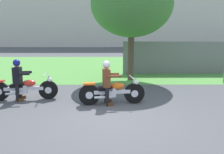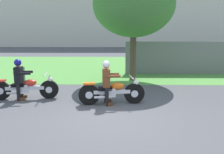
{
  "view_description": "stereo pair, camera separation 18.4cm",
  "coord_description": "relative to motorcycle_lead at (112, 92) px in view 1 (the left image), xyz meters",
  "views": [
    {
      "loc": [
        -0.01,
        -6.0,
        2.26
      ],
      "look_at": [
        0.03,
        1.36,
        0.85
      ],
      "focal_mm": 36.97,
      "sensor_mm": 36.0,
      "label": 1
    },
    {
      "loc": [
        0.17,
        -6.0,
        2.26
      ],
      "look_at": [
        0.03,
        1.36,
        0.85
      ],
      "focal_mm": 36.97,
      "sensor_mm": 36.0,
      "label": 2
    }
  ],
  "objects": [
    {
      "name": "fence_segment",
      "position": [
        4.14,
        5.63,
        0.5
      ],
      "size": [
        7.0,
        0.06,
        1.8
      ],
      "primitive_type": "cube",
      "color": "slate",
      "rests_on": "ground"
    },
    {
      "name": "rider_lead",
      "position": [
        -0.17,
        -0.02,
        0.42
      ],
      "size": [
        0.59,
        0.51,
        1.41
      ],
      "rotation": [
        0.0,
        0.0,
        0.13
      ],
      "color": "black",
      "rests_on": "ground"
    },
    {
      "name": "motorcycle_follow",
      "position": [
        -3.0,
        0.5,
        -0.01
      ],
      "size": [
        2.25,
        0.67,
        0.88
      ],
      "rotation": [
        0.0,
        0.0,
        0.13
      ],
      "color": "black",
      "rests_on": "ground"
    },
    {
      "name": "grass_verge",
      "position": [
        -0.04,
        8.8,
        -0.4
      ],
      "size": [
        60.0,
        12.0,
        0.01
      ],
      "primitive_type": "cube",
      "color": "#549342",
      "rests_on": "ground"
    },
    {
      "name": "rider_follow",
      "position": [
        -3.17,
        0.48,
        0.42
      ],
      "size": [
        0.59,
        0.51,
        1.4
      ],
      "rotation": [
        0.0,
        0.0,
        0.13
      ],
      "color": "black",
      "rests_on": "ground"
    },
    {
      "name": "stadium_facade",
      "position": [
        2.29,
        34.04,
        5.87
      ],
      "size": [
        47.26,
        8.0,
        12.54
      ],
      "primitive_type": "cube",
      "color": "silver",
      "rests_on": "ground"
    },
    {
      "name": "ground",
      "position": [
        -0.04,
        -1.16,
        -0.4
      ],
      "size": [
        120.0,
        120.0,
        0.0
      ],
      "primitive_type": "plane",
      "color": "#4C4C51"
    },
    {
      "name": "trash_can",
      "position": [
        -4.24,
        3.01,
        -0.02
      ],
      "size": [
        0.45,
        0.45,
        0.76
      ],
      "primitive_type": "cylinder",
      "color": "#595E5B",
      "rests_on": "ground"
    },
    {
      "name": "tree_roadside",
      "position": [
        0.92,
        3.91,
        3.16
      ],
      "size": [
        3.8,
        3.8,
        5.09
      ],
      "color": "brown",
      "rests_on": "ground"
    },
    {
      "name": "motorcycle_lead",
      "position": [
        0.0,
        0.0,
        0.0
      ],
      "size": [
        2.12,
        0.66,
        0.89
      ],
      "rotation": [
        0.0,
        0.0,
        0.13
      ],
      "color": "black",
      "rests_on": "ground"
    }
  ]
}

